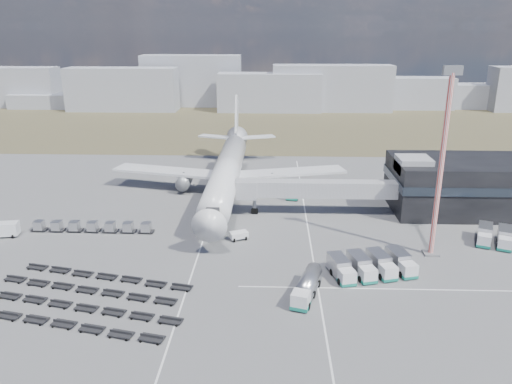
{
  "coord_description": "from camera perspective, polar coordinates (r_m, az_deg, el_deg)",
  "views": [
    {
      "loc": [
        9.58,
        -69.22,
        34.24
      ],
      "look_at": [
        6.44,
        21.48,
        4.0
      ],
      "focal_mm": 35.0,
      "sensor_mm": 36.0,
      "label": 1
    }
  ],
  "objects": [
    {
      "name": "catering_truck",
      "position": [
        105.05,
        4.35,
        0.14
      ],
      "size": [
        3.5,
        6.22,
        2.69
      ],
      "rotation": [
        0.0,
        0.0,
        -0.2
      ],
      "color": "silver",
      "rests_on": "ground"
    },
    {
      "name": "lane_markings",
      "position": [
        79.92,
        1.94,
        -6.95
      ],
      "size": [
        47.12,
        110.0,
        0.01
      ],
      "color": "silver",
      "rests_on": "ground"
    },
    {
      "name": "airliner",
      "position": [
        106.07,
        -3.28,
        2.56
      ],
      "size": [
        51.59,
        64.53,
        17.62
      ],
      "color": "silver",
      "rests_on": "ground"
    },
    {
      "name": "terminal",
      "position": [
        104.79,
        23.27,
        0.83
      ],
      "size": [
        30.4,
        16.4,
        11.0
      ],
      "color": "black",
      "rests_on": "ground"
    },
    {
      "name": "jet_bridge",
      "position": [
        94.48,
        5.72,
        0.34
      ],
      "size": [
        30.3,
        3.8,
        7.05
      ],
      "color": "#939399",
      "rests_on": "ground"
    },
    {
      "name": "baggage_dollies",
      "position": [
        70.97,
        -19.73,
        -11.29
      ],
      "size": [
        31.18,
        19.55,
        0.69
      ],
      "rotation": [
        0.0,
        0.0,
        -0.22
      ],
      "color": "black",
      "rests_on": "ground"
    },
    {
      "name": "utility_van",
      "position": [
        95.49,
        -26.86,
        -3.87
      ],
      "size": [
        5.06,
        2.91,
        2.51
      ],
      "primitive_type": "cube",
      "rotation": [
        0.0,
        0.0,
        0.17
      ],
      "color": "silver",
      "rests_on": "ground"
    },
    {
      "name": "service_trucks_near",
      "position": [
        74.74,
        13.06,
        -8.15
      ],
      "size": [
        12.82,
        9.14,
        2.57
      ],
      "rotation": [
        0.0,
        0.0,
        0.26
      ],
      "color": "silver",
      "rests_on": "ground"
    },
    {
      "name": "fuel_tanker",
      "position": [
        67.64,
        5.83,
        -10.67
      ],
      "size": [
        4.81,
        9.28,
        2.91
      ],
      "rotation": [
        0.0,
        0.0,
        -0.3
      ],
      "color": "silver",
      "rests_on": "ground"
    },
    {
      "name": "grass_strip",
      "position": [
        182.71,
        -1.07,
        7.62
      ],
      "size": [
        420.0,
        90.0,
        0.01
      ],
      "primitive_type": "cube",
      "color": "#473F2A",
      "rests_on": "ground"
    },
    {
      "name": "floodlight_mast",
      "position": [
        79.26,
        20.41,
        2.87
      ],
      "size": [
        2.7,
        2.24,
        29.04
      ],
      "rotation": [
        0.0,
        0.0,
        0.02
      ],
      "color": "red",
      "rests_on": "ground"
    },
    {
      "name": "ground",
      "position": [
        77.81,
        -5.34,
        -7.76
      ],
      "size": [
        420.0,
        420.0,
        0.0
      ],
      "primitive_type": "plane",
      "color": "#565659",
      "rests_on": "ground"
    },
    {
      "name": "uld_row",
      "position": [
        91.78,
        -18.2,
        -3.78
      ],
      "size": [
        21.6,
        1.84,
        1.67
      ],
      "rotation": [
        0.0,
        0.0,
        -0.01
      ],
      "color": "black",
      "rests_on": "ground"
    },
    {
      "name": "pushback_tug",
      "position": [
        84.37,
        -1.98,
        -5.01
      ],
      "size": [
        3.42,
        2.75,
        1.38
      ],
      "primitive_type": "cube",
      "rotation": [
        0.0,
        0.0,
        0.42
      ],
      "color": "silver",
      "rests_on": "ground"
    },
    {
      "name": "skyline",
      "position": [
        220.02,
        -1.94,
        11.68
      ],
      "size": [
        306.53,
        26.67,
        22.18
      ],
      "color": "#9799A5",
      "rests_on": "ground"
    },
    {
      "name": "service_trucks_far",
      "position": [
        91.4,
        25.62,
        -4.56
      ],
      "size": [
        7.25,
        7.8,
        2.52
      ],
      "rotation": [
        0.0,
        0.0,
        -0.4
      ],
      "color": "silver",
      "rests_on": "ground"
    }
  ]
}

